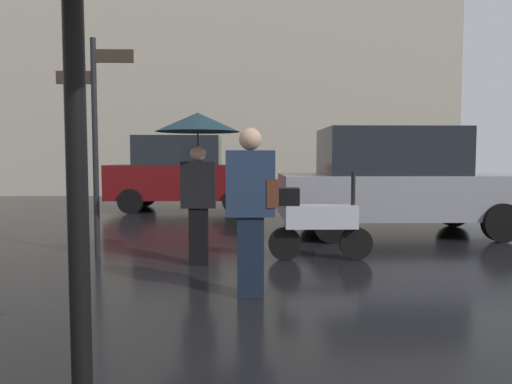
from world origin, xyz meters
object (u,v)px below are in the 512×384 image
object	(u,v)px
pedestrian_with_umbrella	(198,140)
parked_scooter	(317,220)
parked_car_left	(184,173)
pedestrian_with_bag	(252,202)
parked_car_right	(396,181)
street_signpost	(95,126)

from	to	relation	value
pedestrian_with_umbrella	parked_scooter	size ratio (longest dim) A/B	1.38
pedestrian_with_umbrella	parked_car_left	bearing A→B (deg)	-166.01
pedestrian_with_bag	parked_scooter	world-z (taller)	pedestrian_with_bag
pedestrian_with_bag	parked_car_left	size ratio (longest dim) A/B	0.42
parked_car_left	parked_car_right	bearing A→B (deg)	123.00
parked_car_right	street_signpost	world-z (taller)	street_signpost
parked_car_left	parked_scooter	bearing A→B (deg)	98.87
pedestrian_with_umbrella	parked_scooter	xyz separation A→B (m)	(1.63, 0.25, -1.10)
parked_scooter	street_signpost	world-z (taller)	street_signpost
parked_scooter	parked_car_left	distance (m)	7.18
pedestrian_with_bag	street_signpost	bearing A→B (deg)	178.80
parked_scooter	street_signpost	size ratio (longest dim) A/B	0.47
parked_car_right	street_signpost	bearing A→B (deg)	13.41
parked_scooter	parked_car_right	bearing A→B (deg)	28.82
pedestrian_with_umbrella	parked_scooter	world-z (taller)	pedestrian_with_umbrella
pedestrian_with_umbrella	parked_scooter	distance (m)	1.98
parked_car_left	street_signpost	bearing A→B (deg)	72.93
pedestrian_with_umbrella	street_signpost	distance (m)	1.60
parked_scooter	pedestrian_with_umbrella	bearing A→B (deg)	165.74
pedestrian_with_umbrella	parked_car_left	world-z (taller)	pedestrian_with_umbrella
pedestrian_with_umbrella	street_signpost	size ratio (longest dim) A/B	0.65
parked_car_right	street_signpost	xyz separation A→B (m)	(-4.95, -2.03, 0.88)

